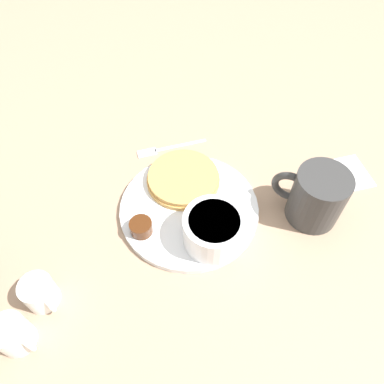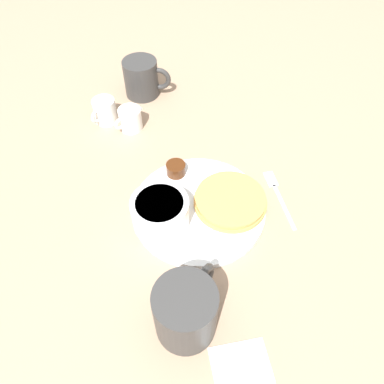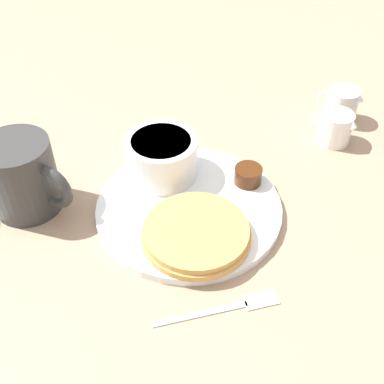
% 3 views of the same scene
% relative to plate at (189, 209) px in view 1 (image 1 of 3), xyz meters
% --- Properties ---
extents(ground_plane, '(4.00, 4.00, 0.00)m').
position_rel_plate_xyz_m(ground_plane, '(0.00, 0.00, -0.01)').
color(ground_plane, '#9E7F66').
extents(plate, '(0.25, 0.25, 0.01)m').
position_rel_plate_xyz_m(plate, '(0.00, 0.00, 0.00)').
color(plate, white).
rests_on(plate, ground_plane).
extents(pancake_stack, '(0.14, 0.14, 0.02)m').
position_rel_plate_xyz_m(pancake_stack, '(-0.02, -0.06, 0.01)').
color(pancake_stack, tan).
rests_on(pancake_stack, plate).
extents(bowl, '(0.10, 0.10, 0.06)m').
position_rel_plate_xyz_m(bowl, '(0.00, 0.08, 0.04)').
color(bowl, white).
rests_on(bowl, plate).
extents(syrup_cup, '(0.04, 0.04, 0.02)m').
position_rel_plate_xyz_m(syrup_cup, '(0.10, -0.00, 0.02)').
color(syrup_cup, '#47230F').
rests_on(syrup_cup, plate).
extents(butter_ramekin, '(0.04, 0.04, 0.04)m').
position_rel_plate_xyz_m(butter_ramekin, '(0.02, 0.09, 0.02)').
color(butter_ramekin, white).
rests_on(butter_ramekin, plate).
extents(coffee_mug, '(0.10, 0.12, 0.10)m').
position_rel_plate_xyz_m(coffee_mug, '(-0.18, 0.12, 0.05)').
color(coffee_mug, '#333333').
rests_on(coffee_mug, ground_plane).
extents(creamer_pitcher_near, '(0.05, 0.07, 0.05)m').
position_rel_plate_xyz_m(creamer_pitcher_near, '(0.28, 0.02, 0.02)').
color(creamer_pitcher_near, white).
rests_on(creamer_pitcher_near, ground_plane).
extents(creamer_pitcher_far, '(0.05, 0.07, 0.06)m').
position_rel_plate_xyz_m(creamer_pitcher_far, '(0.33, 0.07, 0.02)').
color(creamer_pitcher_far, white).
rests_on(creamer_pitcher_far, ground_plane).
extents(fork, '(0.14, 0.05, 0.00)m').
position_rel_plate_xyz_m(fork, '(-0.04, -0.16, -0.00)').
color(fork, silver).
rests_on(fork, ground_plane).
extents(napkin, '(0.13, 0.11, 0.00)m').
position_rel_plate_xyz_m(napkin, '(-0.30, 0.09, -0.00)').
color(napkin, white).
rests_on(napkin, ground_plane).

